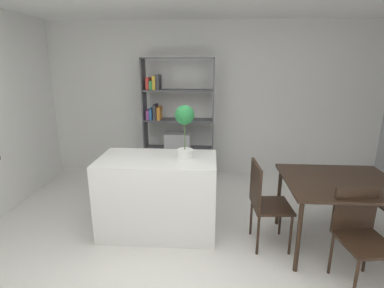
# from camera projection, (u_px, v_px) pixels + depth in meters

# --- Properties ---
(ground_plane) EXTENTS (8.90, 8.90, 0.00)m
(ground_plane) POSITION_uv_depth(u_px,v_px,m) (184.00, 267.00, 2.97)
(ground_plane) COLOR silver
(back_partition) EXTENTS (6.48, 0.06, 2.66)m
(back_partition) POSITION_uv_depth(u_px,v_px,m) (198.00, 100.00, 5.23)
(back_partition) COLOR silver
(back_partition) RESTS_ON ground_plane
(kitchen_island) EXTENTS (1.35, 0.74, 0.92)m
(kitchen_island) POSITION_uv_depth(u_px,v_px,m) (158.00, 195.00, 3.52)
(kitchen_island) COLOR white
(kitchen_island) RESTS_ON ground_plane
(potted_plant_on_island) EXTENTS (0.22, 0.22, 0.60)m
(potted_plant_on_island) POSITION_uv_depth(u_px,v_px,m) (185.00, 124.00, 3.31)
(potted_plant_on_island) COLOR white
(potted_plant_on_island) RESTS_ON kitchen_island
(open_bookshelf) EXTENTS (1.19, 0.33, 2.05)m
(open_bookshelf) POSITION_uv_depth(u_px,v_px,m) (174.00, 124.00, 5.06)
(open_bookshelf) COLOR #4C4C51
(open_bookshelf) RESTS_ON ground_plane
(dining_table) EXTENTS (1.15, 1.00, 0.78)m
(dining_table) POSITION_uv_depth(u_px,v_px,m) (340.00, 187.00, 3.12)
(dining_table) COLOR black
(dining_table) RESTS_ON ground_plane
(dining_chair_island_side) EXTENTS (0.43, 0.46, 0.96)m
(dining_chair_island_side) POSITION_uv_depth(u_px,v_px,m) (263.00, 198.00, 3.20)
(dining_chair_island_side) COLOR black
(dining_chair_island_side) RESTS_ON ground_plane
(dining_chair_near) EXTENTS (0.47, 0.50, 0.89)m
(dining_chair_near) POSITION_uv_depth(u_px,v_px,m) (360.00, 229.00, 2.67)
(dining_chair_near) COLOR black
(dining_chair_near) RESTS_ON ground_plane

